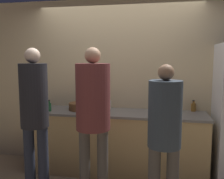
{
  "coord_description": "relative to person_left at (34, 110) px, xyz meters",
  "views": [
    {
      "loc": [
        0.65,
        -3.17,
        1.69
      ],
      "look_at": [
        0.0,
        0.14,
        1.27
      ],
      "focal_mm": 40.0,
      "sensor_mm": 36.0,
      "label": 1
    }
  ],
  "objects": [
    {
      "name": "bottle_clear",
      "position": [
        0.71,
        0.99,
        -0.08
      ],
      "size": [
        0.06,
        0.06,
        0.19
      ],
      "color": "silver",
      "rests_on": "counter"
    },
    {
      "name": "person_center",
      "position": [
        0.72,
        0.04,
        0.04
      ],
      "size": [
        0.4,
        0.4,
        1.82
      ],
      "color": "#4C4742",
      "rests_on": "ground_plane"
    },
    {
      "name": "utensil_crock",
      "position": [
        1.48,
        0.93,
        -0.09
      ],
      "size": [
        0.11,
        0.11,
        0.27
      ],
      "color": "#ADA393",
      "rests_on": "counter"
    },
    {
      "name": "fruit_bowl",
      "position": [
        0.3,
        0.83,
        -0.1
      ],
      "size": [
        0.34,
        0.34,
        0.15
      ],
      "color": "brown",
      "rests_on": "counter"
    },
    {
      "name": "cup_red",
      "position": [
        -0.19,
        0.75,
        -0.1
      ],
      "size": [
        0.07,
        0.07,
        0.1
      ],
      "color": "#A33D33",
      "rests_on": "counter"
    },
    {
      "name": "bottle_amber",
      "position": [
        1.96,
        1.05,
        -0.09
      ],
      "size": [
        0.07,
        0.07,
        0.16
      ],
      "color": "brown",
      "rests_on": "counter"
    },
    {
      "name": "person_right",
      "position": [
        1.53,
        -0.15,
        -0.1
      ],
      "size": [
        0.34,
        0.34,
        1.64
      ],
      "color": "#4C4742",
      "rests_on": "ground_plane"
    },
    {
      "name": "counter",
      "position": [
        0.83,
        0.83,
        -0.61
      ],
      "size": [
        2.63,
        0.65,
        0.92
      ],
      "color": "tan",
      "rests_on": "ground_plane"
    },
    {
      "name": "person_left",
      "position": [
        0.0,
        0.0,
        0.0
      ],
      "size": [
        0.33,
        0.33,
        1.82
      ],
      "color": "#232838",
      "rests_on": "ground_plane"
    },
    {
      "name": "wall_back",
      "position": [
        0.83,
        1.14,
        0.22
      ],
      "size": [
        5.2,
        0.06,
        2.6
      ],
      "color": "#D6BC8C",
      "rests_on": "ground_plane"
    },
    {
      "name": "bottle_green",
      "position": [
        -0.12,
        0.67,
        -0.09
      ],
      "size": [
        0.06,
        0.06,
        0.17
      ],
      "color": "#236033",
      "rests_on": "counter"
    }
  ]
}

